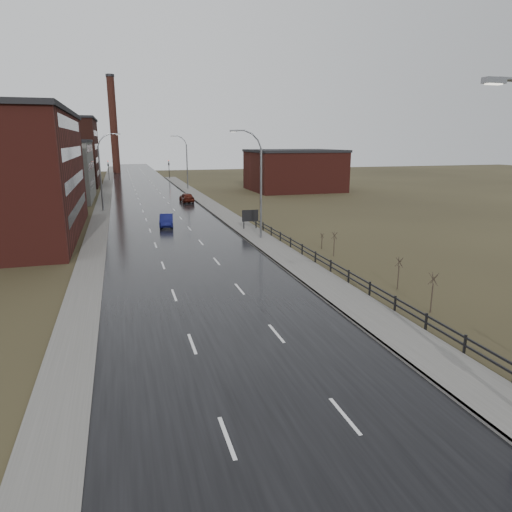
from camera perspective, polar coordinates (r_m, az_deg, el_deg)
ground at (r=15.09m, az=10.06°, el=-28.72°), size 320.00×320.00×0.00m
road at (r=70.69m, az=-12.09°, el=5.57°), size 14.00×300.00×0.06m
sidewalk_right at (r=47.95m, az=0.74°, el=1.97°), size 3.20×180.00×0.18m
curb_right at (r=47.53m, az=-1.02°, el=1.86°), size 0.16×180.00×0.18m
sidewalk_left at (r=70.55m, az=-18.76°, el=5.14°), size 2.40×260.00×0.12m
warehouse_mid at (r=88.81m, az=-25.07°, el=9.66°), size 16.32×20.40×10.50m
warehouse_far at (r=119.10m, az=-25.60°, el=11.63°), size 26.52×24.48×15.50m
building_right at (r=98.60m, az=4.78°, el=10.65°), size 18.36×16.32×8.50m
smokestack at (r=159.84m, az=-17.39°, el=15.44°), size 2.70×2.70×30.70m
streetlight_right_mid at (r=47.99m, az=0.28°, el=8.93°), size 3.36×0.28×11.35m
streetlight_left at (r=71.93m, az=-18.67°, el=9.94°), size 3.36×0.28×11.35m
streetlight_right_far at (r=100.80m, az=-8.80°, el=11.51°), size 3.36×0.28×11.35m
guardrail at (r=33.49m, az=12.05°, el=-2.65°), size 0.10×53.05×1.10m
shrub_c at (r=29.76m, az=21.17°, el=-4.19°), size 0.60×0.63×2.52m
shrub_d at (r=33.71m, az=17.40°, el=-1.95°), size 0.55×0.58×2.33m
shrub_e at (r=41.94m, az=9.75°, el=1.55°), size 0.54×0.57×2.28m
shrub_f at (r=44.84m, az=8.24°, el=1.92°), size 0.38×0.40×1.55m
billboard at (r=53.73m, az=-0.74°, el=4.98°), size 1.98×0.17×2.41m
traffic_light_left at (r=129.90m, az=-18.02°, el=11.01°), size 0.58×2.73×5.30m
traffic_light_right at (r=130.55m, az=-10.86°, el=11.45°), size 0.58×2.73×5.30m
car_near at (r=57.22m, az=-11.14°, el=4.37°), size 2.09×4.70×1.50m
car_far at (r=79.61m, az=-8.66°, el=7.22°), size 2.25×4.92×1.63m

